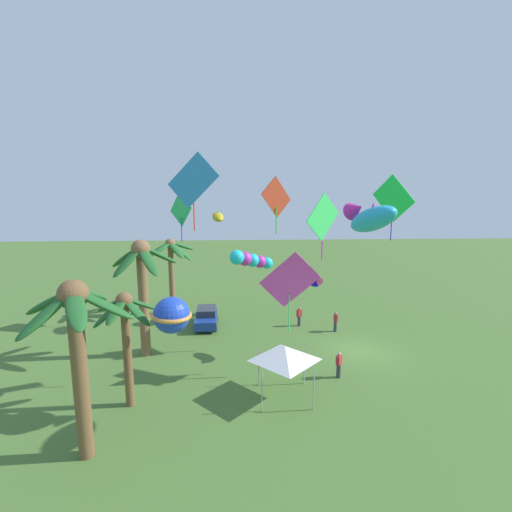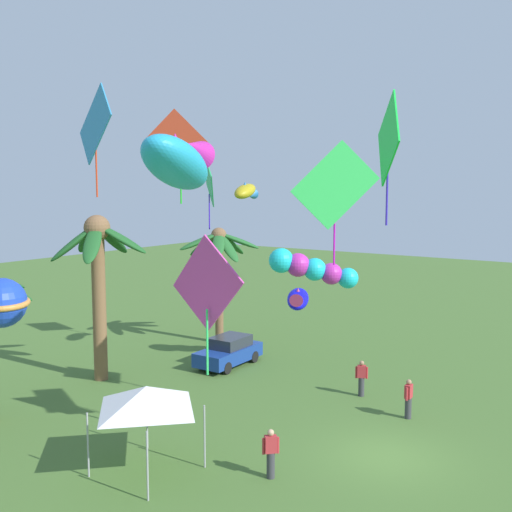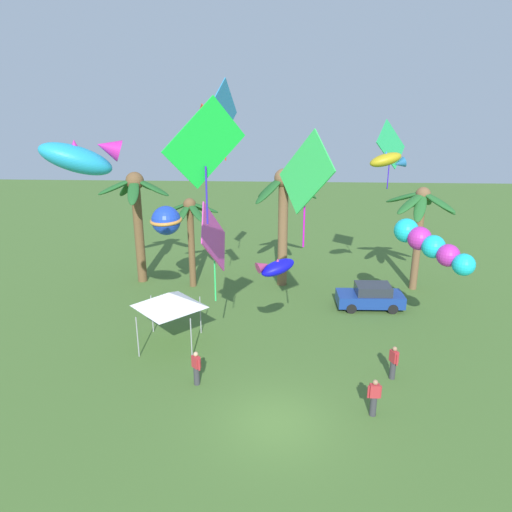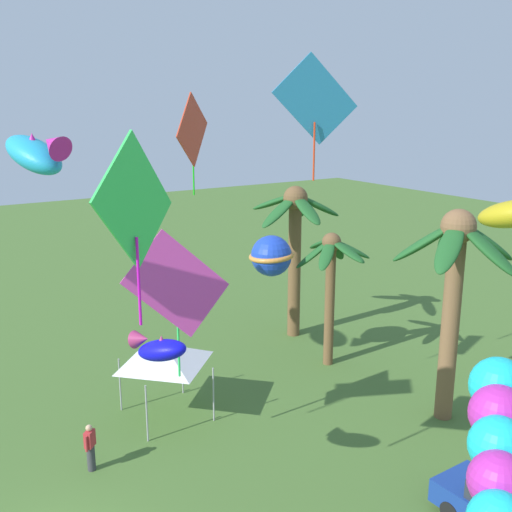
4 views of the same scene
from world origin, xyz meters
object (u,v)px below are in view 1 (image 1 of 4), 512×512
object	(u,v)px
spectator_0	(339,364)
kite_diamond_4	(290,281)
kite_fish_0	(370,217)
kite_diamond_1	(276,198)
palm_tree_1	(76,331)
kite_ball_6	(172,315)
kite_diamond_3	(323,218)
palm_tree_3	(142,273)
palm_tree_2	(125,322)
kite_diamond_9	(181,210)
kite_diamond_8	(193,181)
kite_diamond_5	(393,199)
kite_fish_7	(312,280)
parked_car_0	(206,317)
kite_fish_10	(218,217)
kite_tube_2	(251,260)
spectator_2	(336,321)
spectator_1	(299,316)
palm_tree_0	(171,256)

from	to	relation	value
spectator_0	kite_diamond_4	bearing A→B (deg)	80.49
kite_fish_0	kite_diamond_1	size ratio (longest dim) A/B	1.07
palm_tree_1	kite_ball_6	world-z (taller)	palm_tree_1
spectator_0	kite_diamond_3	bearing A→B (deg)	2.31
palm_tree_3	palm_tree_2	bearing A→B (deg)	-174.19
kite_diamond_9	kite_diamond_8	bearing A→B (deg)	-167.29
kite_diamond_5	kite_diamond_1	bearing A→B (deg)	98.37
kite_diamond_4	kite_fish_7	bearing A→B (deg)	-33.23
parked_car_0	kite_fish_10	distance (m)	8.24
kite_tube_2	kite_ball_6	bearing A→B (deg)	163.31
kite_diamond_3	spectator_0	bearing A→B (deg)	-177.69
kite_fish_0	kite_fish_10	bearing A→B (deg)	29.39
kite_diamond_8	spectator_0	bearing A→B (deg)	-93.25
palm_tree_1	spectator_0	world-z (taller)	palm_tree_1
spectator_2	kite_diamond_1	size ratio (longest dim) A/B	0.51
parked_car_0	kite_tube_2	bearing A→B (deg)	-63.12
palm_tree_2	kite_diamond_3	xyz separation A→B (m)	(6.73, -11.36, 4.67)
parked_car_0	kite_fish_7	bearing A→B (deg)	-127.16
kite_fish_7	kite_diamond_9	size ratio (longest dim) A/B	0.47
spectator_1	spectator_2	distance (m)	2.97
parked_car_0	kite_diamond_4	bearing A→B (deg)	-146.79
kite_fish_0	kite_tube_2	world-z (taller)	kite_fish_0
palm_tree_0	kite_diamond_9	world-z (taller)	kite_diamond_9
kite_diamond_1	kite_diamond_4	distance (m)	4.84
spectator_2	kite_fish_7	world-z (taller)	kite_fish_7
kite_fish_7	kite_diamond_4	bearing A→B (deg)	146.77
spectator_1	kite_ball_6	distance (m)	15.04
spectator_1	kite_fish_10	xyz separation A→B (m)	(0.45, 6.54, 8.11)
kite_tube_2	kite_diamond_3	world-z (taller)	kite_diamond_3
spectator_0	kite_fish_7	size ratio (longest dim) A/B	0.84
kite_diamond_4	kite_diamond_9	bearing A→B (deg)	38.60
palm_tree_1	parked_car_0	bearing A→B (deg)	-14.09
palm_tree_2	kite_diamond_1	xyz separation A→B (m)	(2.49, -7.76, 6.07)
palm_tree_1	spectator_1	world-z (taller)	palm_tree_1
kite_diamond_4	palm_tree_1	bearing A→B (deg)	124.81
palm_tree_1	spectator_1	distance (m)	19.11
spectator_2	palm_tree_1	bearing A→B (deg)	133.47
kite_fish_0	kite_fish_7	size ratio (longest dim) A/B	1.78
palm_tree_0	palm_tree_2	bearing A→B (deg)	-178.89
kite_diamond_9	kite_fish_10	world-z (taller)	kite_diamond_9
parked_car_0	kite_diamond_5	bearing A→B (deg)	-123.73
parked_car_0	spectator_1	bearing A→B (deg)	-92.91
kite_fish_0	kite_ball_6	world-z (taller)	kite_fish_0
parked_car_0	kite_diamond_4	distance (m)	11.36
kite_fish_0	kite_ball_6	size ratio (longest dim) A/B	1.30
parked_car_0	kite_diamond_8	world-z (taller)	kite_diamond_8
palm_tree_1	kite_diamond_9	distance (m)	16.46
kite_diamond_5	kite_diamond_9	world-z (taller)	kite_diamond_5
kite_diamond_1	kite_tube_2	xyz separation A→B (m)	(10.69, 1.04, -5.41)
kite_fish_0	kite_diamond_4	xyz separation A→B (m)	(4.55, 2.88, -3.97)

